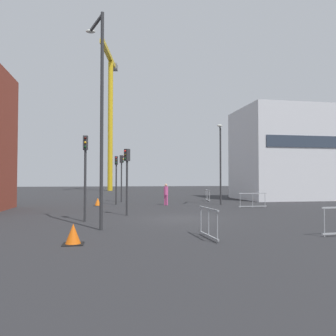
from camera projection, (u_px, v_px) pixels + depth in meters
name	position (u px, v px, depth m)	size (l,w,h in m)	color
ground	(181.00, 219.00, 17.74)	(160.00, 160.00, 0.00)	#28282B
office_block	(284.00, 154.00, 35.38)	(9.35, 7.93, 9.44)	silver
construction_crane	(110.00, 105.00, 60.78)	(3.19, 13.30, 24.39)	gold
streetlamp_tall	(100.00, 104.00, 14.16)	(0.87, 1.87, 9.10)	#2D2D30
streetlamp_short	(220.00, 157.00, 27.20)	(0.98, 2.05, 6.30)	#2D2D30
traffic_light_near	(122.00, 171.00, 30.65)	(0.39, 0.34, 4.27)	#2D2D30
traffic_light_median	(116.00, 172.00, 27.56)	(0.27, 0.38, 3.98)	#2D2D30
traffic_light_far	(127.00, 171.00, 19.42)	(0.37, 0.37, 3.84)	#2D2D30
traffic_light_crosswalk	(85.00, 164.00, 16.66)	(0.24, 0.37, 4.25)	#2D2D30
pedestrian_walking	(166.00, 193.00, 26.97)	(0.34, 0.34, 1.73)	#D14C8C
safety_barrier_right_run	(253.00, 200.00, 24.67)	(2.16, 0.07, 1.08)	#9EA0A5
safety_barrier_mid_span	(209.00, 223.00, 11.84)	(0.16, 1.87, 1.08)	gray
safety_barrier_rear	(208.00, 195.00, 31.92)	(0.34, 2.14, 1.08)	#B2B5BA
traffic_cone_orange	(73.00, 235.00, 10.78)	(0.66, 0.66, 0.67)	black
traffic_cone_by_barrier	(98.00, 202.00, 26.33)	(0.63, 0.63, 0.64)	black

